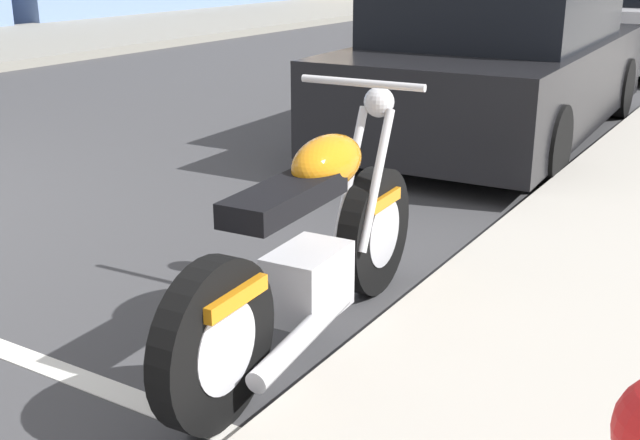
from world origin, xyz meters
name	(u,v)px	position (x,y,z in m)	size (l,w,h in m)	color
sidewalk_far_curb	(171,25)	(12.00, 6.73, 0.07)	(120.00, 5.00, 0.14)	gray
parking_stall_stripe	(118,393)	(0.00, -3.63, 0.00)	(0.12, 2.20, 0.01)	silver
parked_motorcycle	(311,254)	(0.77, -4.06, 0.43)	(2.05, 0.62, 1.13)	black
parked_car_far_down_curb	(500,64)	(5.26, -3.31, 0.68)	(4.58, 2.06, 1.43)	black
parked_car_near_corner	(639,21)	(10.83, -3.49, 0.69)	(4.06, 1.88, 1.44)	silver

